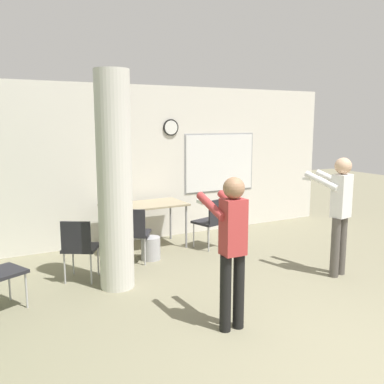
# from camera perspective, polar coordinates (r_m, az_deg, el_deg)

# --- Properties ---
(ground_plane) EXTENTS (24.00, 24.00, 0.00)m
(ground_plane) POSITION_cam_1_polar(r_m,az_deg,el_deg) (4.26, 23.07, -22.01)
(ground_plane) COLOR gray
(wall_back) EXTENTS (8.00, 0.15, 2.80)m
(wall_back) POSITION_cam_1_polar(r_m,az_deg,el_deg) (7.87, -5.99, 3.80)
(wall_back) COLOR silver
(wall_back) RESTS_ON ground_plane
(support_pillar) EXTENTS (0.44, 0.44, 2.80)m
(support_pillar) POSITION_cam_1_polar(r_m,az_deg,el_deg) (5.53, -10.28, 1.31)
(support_pillar) COLOR silver
(support_pillar) RESTS_ON ground_plane
(folding_table) EXTENTS (1.41, 0.75, 0.77)m
(folding_table) POSITION_cam_1_polar(r_m,az_deg,el_deg) (7.32, -6.40, -2.04)
(folding_table) COLOR tan
(folding_table) RESTS_ON ground_plane
(bottle_on_table) EXTENTS (0.08, 0.08, 0.22)m
(bottle_on_table) POSITION_cam_1_polar(r_m,az_deg,el_deg) (7.21, -8.88, -1.13)
(bottle_on_table) COLOR #1E6B2D
(bottle_on_table) RESTS_ON folding_table
(waste_bin) EXTENTS (0.30, 0.30, 0.36)m
(waste_bin) POSITION_cam_1_polar(r_m,az_deg,el_deg) (6.85, -5.53, -7.47)
(waste_bin) COLOR #B2B2B7
(waste_bin) RESTS_ON ground_plane
(chair_table_left) EXTENTS (0.61, 0.61, 0.87)m
(chair_table_left) POSITION_cam_1_polar(r_m,az_deg,el_deg) (6.63, -7.72, -5.13)
(chair_table_left) COLOR #232328
(chair_table_left) RESTS_ON ground_plane
(chair_table_right) EXTENTS (0.54, 0.54, 0.87)m
(chair_table_right) POSITION_cam_1_polar(r_m,az_deg,el_deg) (7.32, 2.62, -3.65)
(chair_table_right) COLOR #232328
(chair_table_right) RESTS_ON ground_plane
(chair_near_pillar) EXTENTS (0.60, 0.60, 0.87)m
(chair_near_pillar) POSITION_cam_1_polar(r_m,az_deg,el_deg) (6.02, -14.79, -6.86)
(chair_near_pillar) COLOR #232328
(chair_near_pillar) RESTS_ON ground_plane
(person_playing_side) EXTENTS (0.46, 0.65, 1.68)m
(person_playing_side) POSITION_cam_1_polar(r_m,az_deg,el_deg) (6.29, 19.01, -1.90)
(person_playing_side) COLOR #514C47
(person_playing_side) RESTS_ON ground_plane
(person_playing_front) EXTENTS (0.36, 0.64, 1.62)m
(person_playing_front) POSITION_cam_1_polar(r_m,az_deg,el_deg) (4.43, 5.30, -6.54)
(person_playing_front) COLOR black
(person_playing_front) RESTS_ON ground_plane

